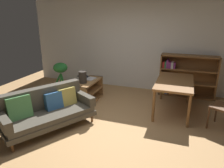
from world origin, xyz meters
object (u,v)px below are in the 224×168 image
(media_console, at_px, (88,91))
(potted_floor_plant, at_px, (61,75))
(fabric_couch, at_px, (47,109))
(desk_speaker, at_px, (83,77))
(dining_table, at_px, (175,84))
(bookshelf, at_px, (184,76))
(open_laptop, at_px, (88,78))

(media_console, bearing_deg, potted_floor_plant, 165.32)
(fabric_couch, height_order, potted_floor_plant, potted_floor_plant)
(media_console, height_order, desk_speaker, desk_speaker)
(dining_table, bearing_deg, desk_speaker, -171.75)
(bookshelf, bearing_deg, fabric_couch, -131.78)
(dining_table, relative_size, bookshelf, 0.97)
(dining_table, bearing_deg, fabric_couch, -145.22)
(desk_speaker, height_order, dining_table, desk_speaker)
(desk_speaker, xyz_separation_m, bookshelf, (2.36, 1.51, -0.14))
(fabric_couch, bearing_deg, media_console, 82.20)
(dining_table, height_order, bookshelf, bookshelf)
(media_console, relative_size, open_laptop, 2.20)
(desk_speaker, bearing_deg, bookshelf, 32.59)
(desk_speaker, relative_size, bookshelf, 0.20)
(dining_table, bearing_deg, bookshelf, 81.27)
(fabric_couch, relative_size, desk_speaker, 6.48)
(media_console, bearing_deg, fabric_couch, -97.80)
(media_console, xyz_separation_m, desk_speaker, (-0.05, -0.18, 0.43))
(open_laptop, relative_size, dining_table, 0.32)
(media_console, xyz_separation_m, dining_table, (2.13, 0.14, 0.39))
(fabric_couch, height_order, desk_speaker, desk_speaker)
(desk_speaker, height_order, potted_floor_plant, potted_floor_plant)
(fabric_couch, xyz_separation_m, dining_table, (2.33, 1.62, 0.28))
(fabric_couch, distance_m, potted_floor_plant, 1.90)
(media_console, height_order, dining_table, dining_table)
(open_laptop, distance_m, bookshelf, 2.67)
(bookshelf, bearing_deg, desk_speaker, -147.41)
(fabric_couch, relative_size, potted_floor_plant, 2.09)
(media_console, xyz_separation_m, open_laptop, (-0.10, 0.18, 0.30))
(open_laptop, xyz_separation_m, bookshelf, (2.41, 1.15, -0.02))
(desk_speaker, bearing_deg, dining_table, 8.25)
(media_console, bearing_deg, desk_speaker, -106.56)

